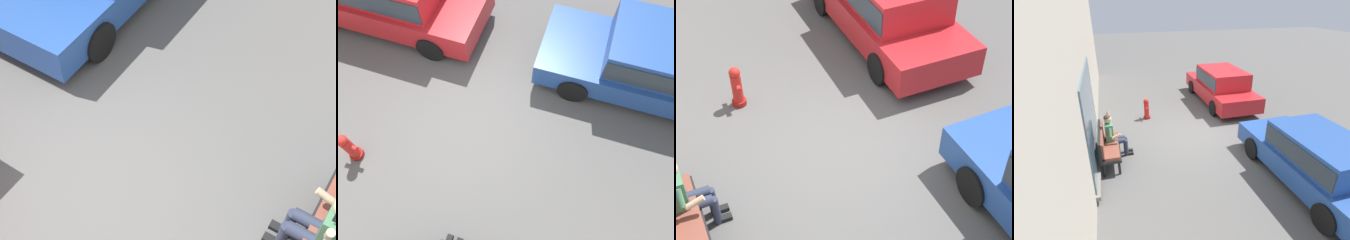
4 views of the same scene
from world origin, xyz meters
TOP-DOWN VIEW (x-y plane):
  - ground_plane at (0.00, 0.00)m, footprint 60.00×60.00m
  - building_facade at (-0.01, 3.40)m, footprint 18.00×0.51m
  - bench at (-0.90, 2.90)m, footprint 1.60×0.55m
  - person_on_phone at (-0.62, 2.67)m, footprint 0.73×0.74m
  - parked_car_near at (-3.34, -2.04)m, footprint 4.53×1.89m
  - parked_car_mid at (2.63, -2.12)m, footprint 4.59×1.90m
  - fire_hydrant at (1.75, 1.35)m, footprint 0.38×0.26m

SIDE VIEW (x-z plane):
  - ground_plane at x=0.00m, z-range 0.00..0.00m
  - fire_hydrant at x=1.75m, z-range -0.01..0.80m
  - bench at x=-0.90m, z-range 0.07..1.07m
  - person_on_phone at x=-0.62m, z-range 0.03..1.37m
  - parked_car_near at x=-3.34m, z-range 0.06..1.46m
  - parked_car_mid at x=2.63m, z-range 0.06..1.58m
  - building_facade at x=-0.01m, z-range -0.01..6.06m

